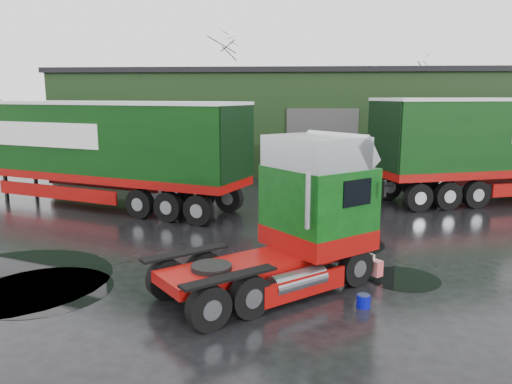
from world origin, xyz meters
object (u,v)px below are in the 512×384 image
warehouse (317,119)px  tree_back_a (221,95)px  wash_bucket (363,301)px  trailer_left (89,153)px  hero_tractor (265,217)px  tree_back_b (405,107)px

warehouse → tree_back_a: (-8.00, 10.00, 1.59)m
warehouse → wash_bucket: bearing=-90.0°
trailer_left → tree_back_a: 23.81m
warehouse → hero_tractor: size_ratio=5.33×
hero_tractor → warehouse: bearing=134.9°
warehouse → tree_back_b: size_ratio=4.32×
hero_tractor → trailer_left: 12.47m
tree_back_a → wash_bucket: bearing=-76.7°
trailer_left → tree_back_b: (18.44, 23.56, 1.49)m
warehouse → trailer_left: warehouse is taller
hero_tractor → tree_back_a: 33.61m
hero_tractor → tree_back_b: 34.62m
wash_bucket → warehouse: bearing=90.0°
warehouse → tree_back_a: tree_back_a is taller
warehouse → tree_back_a: size_ratio=3.41×
tree_back_b → trailer_left: bearing=-128.1°
trailer_left → tree_back_b: bearing=-17.8°
trailer_left → wash_bucket: (10.43, -10.18, -2.12)m
wash_bucket → tree_back_b: 34.87m
hero_tractor → trailer_left: trailer_left is taller
tree_back_b → hero_tractor: bearing=-107.3°
warehouse → wash_bucket: warehouse is taller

